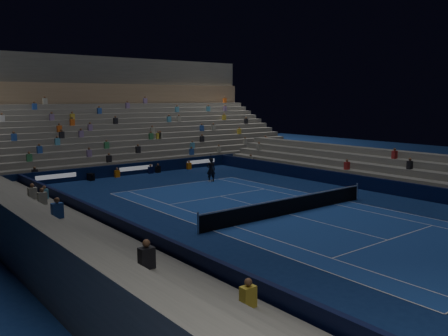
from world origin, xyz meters
TOP-DOWN VIEW (x-y plane):
  - ground at (0.00, 0.00)m, footprint 90.00×90.00m
  - court_surface at (0.00, 0.00)m, footprint 10.97×23.77m
  - sponsor_barrier_far at (0.00, 18.50)m, footprint 44.00×0.25m
  - sponsor_barrier_east at (9.70, 0.00)m, footprint 0.25×37.00m
  - sponsor_barrier_west at (-9.70, 0.00)m, footprint 0.25×37.00m
  - grandstand_main at (0.00, 27.90)m, footprint 44.00×15.20m
  - grandstand_east at (13.17, 0.00)m, footprint 5.00×37.00m
  - grandstand_west at (-13.17, 0.00)m, footprint 5.00×37.00m
  - tennis_net at (0.00, 0.00)m, footprint 12.90×0.10m
  - tennis_player at (2.95, 11.38)m, footprint 0.83×0.70m
  - broadcast_camera at (-4.35, 17.90)m, footprint 0.50×0.92m

SIDE VIEW (x-z plane):
  - ground at x=0.00m, z-range 0.00..0.00m
  - court_surface at x=0.00m, z-range 0.00..0.01m
  - broadcast_camera at x=-4.35m, z-range 0.01..0.58m
  - sponsor_barrier_far at x=0.00m, z-range 0.00..1.00m
  - sponsor_barrier_east at x=9.70m, z-range 0.00..1.00m
  - sponsor_barrier_west at x=-9.70m, z-range 0.00..1.00m
  - tennis_net at x=0.00m, z-range -0.05..1.05m
  - grandstand_east at x=13.17m, z-range -0.33..2.17m
  - grandstand_west at x=-13.17m, z-range -0.33..2.17m
  - tennis_player at x=2.95m, z-range 0.00..1.92m
  - grandstand_main at x=0.00m, z-range -2.22..8.98m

